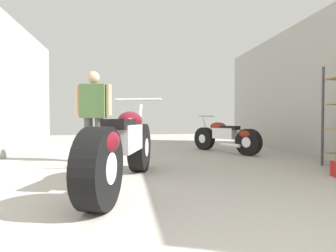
# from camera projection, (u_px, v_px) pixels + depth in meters

# --- Properties ---
(ground_plane) EXTENTS (17.78, 17.78, 0.00)m
(ground_plane) POSITION_uv_depth(u_px,v_px,m) (168.00, 164.00, 4.20)
(ground_plane) COLOR #A8A399
(garage_partition_right) EXTENTS (0.08, 8.15, 2.93)m
(garage_partition_right) POSITION_uv_depth(u_px,v_px,m) (329.00, 83.00, 4.69)
(garage_partition_right) COLOR #A3A099
(garage_partition_right) RESTS_ON ground_plane
(motorcycle_maroon_cruiser) EXTENTS (0.92, 2.25, 1.07)m
(motorcycle_maroon_cruiser) POSITION_uv_depth(u_px,v_px,m) (124.00, 147.00, 2.78)
(motorcycle_maroon_cruiser) COLOR black
(motorcycle_maroon_cruiser) RESTS_ON ground_plane
(motorcycle_black_naked) EXTENTS (1.03, 1.72, 0.87)m
(motorcycle_black_naked) POSITION_uv_depth(u_px,v_px,m) (226.00, 137.00, 5.69)
(motorcycle_black_naked) COLOR black
(motorcycle_black_naked) RESTS_ON ground_plane
(mechanic_in_blue) EXTENTS (0.66, 0.30, 1.63)m
(mechanic_in_blue) POSITION_uv_depth(u_px,v_px,m) (94.00, 111.00, 4.42)
(mechanic_in_blue) COLOR #4C4C4C
(mechanic_in_blue) RESTS_ON ground_plane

